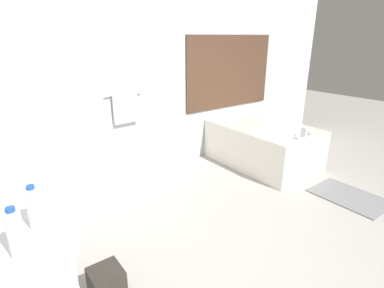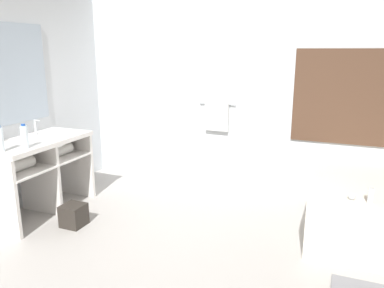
# 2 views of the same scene
# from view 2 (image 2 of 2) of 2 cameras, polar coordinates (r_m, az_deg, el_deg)

# --- Properties ---
(ground_plane) EXTENTS (16.00, 16.00, 0.00)m
(ground_plane) POSITION_cam_2_polar(r_m,az_deg,el_deg) (3.33, -3.82, -19.19)
(ground_plane) COLOR #A8A39E
(ground_plane) RESTS_ON ground
(wall_back_with_blinds) EXTENTS (7.40, 0.13, 2.70)m
(wall_back_with_blinds) POSITION_cam_2_polar(r_m,az_deg,el_deg) (4.88, 8.11, 8.41)
(wall_back_with_blinds) COLOR silver
(wall_back_with_blinds) RESTS_ON ground_plane
(vanity_counter) EXTENTS (0.62, 1.22, 0.87)m
(vanity_counter) POSITION_cam_2_polar(r_m,az_deg,el_deg) (4.55, -22.21, -2.37)
(vanity_counter) COLOR white
(vanity_counter) RESTS_ON ground_plane
(sink_faucet) EXTENTS (0.09, 0.04, 0.18)m
(sink_faucet) POSITION_cam_2_polar(r_m,az_deg,el_deg) (4.71, -22.72, 2.36)
(sink_faucet) COLOR silver
(sink_faucet) RESTS_ON vanity_counter
(bathtub) EXTENTS (0.99, 1.52, 0.71)m
(bathtub) POSITION_cam_2_polar(r_m,az_deg,el_deg) (4.20, 24.64, -8.11)
(bathtub) COLOR silver
(bathtub) RESTS_ON ground_plane
(water_bottle_1) EXTENTS (0.07, 0.07, 0.25)m
(water_bottle_1) POSITION_cam_2_polar(r_m,az_deg,el_deg) (4.10, -24.17, 1.02)
(water_bottle_1) COLOR white
(water_bottle_1) RESTS_ON vanity_counter
(water_bottle_2) EXTENTS (0.07, 0.07, 0.26)m
(water_bottle_2) POSITION_cam_2_polar(r_m,az_deg,el_deg) (4.05, -27.24, 0.62)
(water_bottle_2) COLOR white
(water_bottle_2) RESTS_ON vanity_counter
(waste_bin) EXTENTS (0.23, 0.23, 0.24)m
(waste_bin) POSITION_cam_2_polar(r_m,az_deg,el_deg) (4.24, -17.58, -10.30)
(waste_bin) COLOR #2D2823
(waste_bin) RESTS_ON ground_plane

